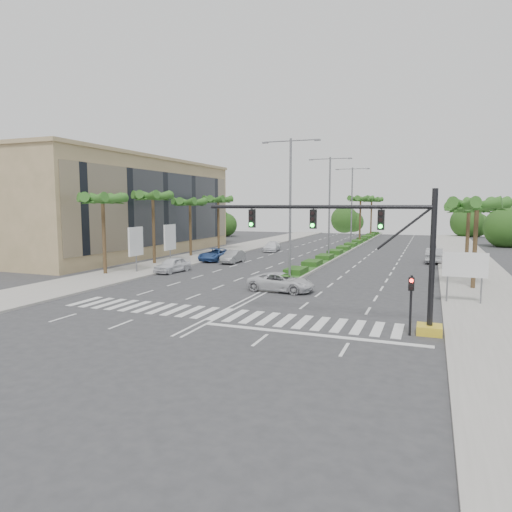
% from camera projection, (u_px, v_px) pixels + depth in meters
% --- Properties ---
extents(ground, '(160.00, 160.00, 0.00)m').
position_uv_depth(ground, '(220.00, 314.00, 26.81)').
color(ground, '#333335').
rests_on(ground, ground).
extents(footpath_right, '(6.00, 120.00, 0.15)m').
position_uv_depth(footpath_right, '(476.00, 278.00, 39.91)').
color(footpath_right, gray).
rests_on(footpath_right, ground).
extents(footpath_left, '(6.00, 120.00, 0.15)m').
position_uv_depth(footpath_left, '(175.00, 262.00, 50.78)').
color(footpath_left, gray).
rests_on(footpath_left, ground).
extents(median, '(2.20, 75.00, 0.20)m').
position_uv_depth(median, '(350.00, 247.00, 68.52)').
color(median, gray).
rests_on(median, ground).
extents(median_grass, '(1.80, 75.00, 0.04)m').
position_uv_depth(median_grass, '(350.00, 246.00, 68.51)').
color(median_grass, '#2B521C').
rests_on(median_grass, median).
extents(building, '(12.00, 36.00, 12.00)m').
position_uv_depth(building, '(126.00, 208.00, 59.55)').
color(building, tan).
rests_on(building, ground).
extents(signal_gantry, '(12.60, 1.20, 7.20)m').
position_uv_depth(signal_gantry, '(385.00, 263.00, 23.11)').
color(signal_gantry, gold).
rests_on(signal_gantry, ground).
extents(pedestrian_signal, '(0.28, 0.36, 3.00)m').
position_uv_depth(pedestrian_signal, '(411.00, 295.00, 22.16)').
color(pedestrian_signal, black).
rests_on(pedestrian_signal, ground).
extents(direction_sign, '(2.70, 0.11, 3.40)m').
position_uv_depth(direction_sign, '(465.00, 267.00, 29.12)').
color(direction_sign, slate).
rests_on(direction_sign, ground).
extents(billboard_near, '(0.18, 2.10, 4.35)m').
position_uv_depth(billboard_near, '(136.00, 242.00, 42.79)').
color(billboard_near, slate).
rests_on(billboard_near, ground).
extents(billboard_far, '(0.18, 2.10, 4.35)m').
position_uv_depth(billboard_far, '(170.00, 238.00, 48.36)').
color(billboard_far, slate).
rests_on(billboard_far, ground).
extents(palm_left_near, '(4.57, 4.68, 7.55)m').
position_uv_depth(palm_left_near, '(103.00, 202.00, 41.24)').
color(palm_left_near, brown).
rests_on(palm_left_near, ground).
extents(palm_left_mid, '(4.57, 4.68, 7.95)m').
position_uv_depth(palm_left_mid, '(153.00, 199.00, 48.61)').
color(palm_left_mid, brown).
rests_on(palm_left_mid, ground).
extents(palm_left_far, '(4.57, 4.68, 7.35)m').
position_uv_depth(palm_left_far, '(190.00, 204.00, 56.10)').
color(palm_left_far, brown).
rests_on(palm_left_far, ground).
extents(palm_left_end, '(4.57, 4.68, 7.75)m').
position_uv_depth(palm_left_end, '(218.00, 202.00, 63.47)').
color(palm_left_end, brown).
rests_on(palm_left_end, ground).
extents(palm_right_near, '(4.57, 4.68, 7.05)m').
position_uv_depth(palm_right_near, '(477.00, 208.00, 33.92)').
color(palm_right_near, brown).
rests_on(palm_right_near, ground).
extents(palm_right_far, '(4.57, 4.68, 6.75)m').
position_uv_depth(palm_right_far, '(469.00, 210.00, 41.37)').
color(palm_right_far, brown).
rests_on(palm_right_far, ground).
extents(palm_median_a, '(4.57, 4.68, 8.05)m').
position_uv_depth(palm_median_a, '(361.00, 201.00, 77.01)').
color(palm_median_a, brown).
rests_on(palm_median_a, ground).
extents(palm_median_b, '(4.57, 4.68, 8.05)m').
position_uv_depth(palm_median_b, '(372.00, 201.00, 90.92)').
color(palm_median_b, brown).
rests_on(palm_median_b, ground).
extents(streetlight_near, '(5.10, 0.25, 12.00)m').
position_uv_depth(streetlight_near, '(290.00, 200.00, 39.03)').
color(streetlight_near, slate).
rests_on(streetlight_near, ground).
extents(streetlight_mid, '(5.10, 0.25, 12.00)m').
position_uv_depth(streetlight_mid, '(329.00, 202.00, 53.87)').
color(streetlight_mid, slate).
rests_on(streetlight_mid, ground).
extents(streetlight_far, '(5.10, 0.25, 12.00)m').
position_uv_depth(streetlight_far, '(352.00, 202.00, 68.71)').
color(streetlight_far, slate).
rests_on(streetlight_far, ground).
extents(car_parked_a, '(2.19, 4.42, 1.45)m').
position_uv_depth(car_parked_a, '(173.00, 265.00, 43.49)').
color(car_parked_a, white).
rests_on(car_parked_a, ground).
extents(car_parked_b, '(1.54, 4.28, 1.41)m').
position_uv_depth(car_parked_b, '(233.00, 257.00, 50.62)').
color(car_parked_b, '#9E9FA2').
rests_on(car_parked_b, ground).
extents(car_parked_c, '(2.44, 5.16, 1.42)m').
position_uv_depth(car_parked_c, '(215.00, 255.00, 52.52)').
color(car_parked_c, '#325598').
rests_on(car_parked_c, ground).
extents(car_parked_d, '(2.36, 4.68, 1.30)m').
position_uv_depth(car_parked_d, '(272.00, 247.00, 63.39)').
color(car_parked_d, white).
rests_on(car_parked_d, ground).
extents(car_crossing, '(5.16, 2.70, 1.39)m').
position_uv_depth(car_crossing, '(281.00, 282.00, 33.92)').
color(car_crossing, silver).
rests_on(car_crossing, ground).
extents(car_right, '(1.86, 5.00, 1.63)m').
position_uv_depth(car_right, '(434.00, 255.00, 50.75)').
color(car_right, '#AFB0B4').
rests_on(car_right, ground).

